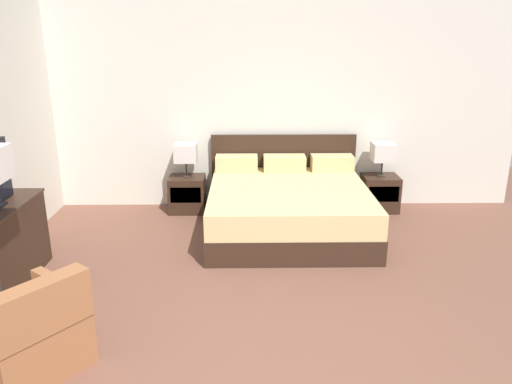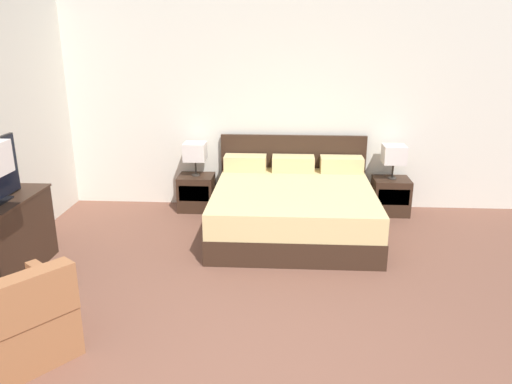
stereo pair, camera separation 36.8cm
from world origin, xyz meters
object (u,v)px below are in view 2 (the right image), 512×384
Objects in this scene: table_lamp_right at (394,155)px; nightstand_right at (390,196)px; bed at (293,207)px; dresser at (6,237)px; armchair_by_window at (18,325)px; nightstand_left at (197,192)px; table_lamp_left at (195,152)px.

nightstand_right is at bearing -90.00° from table_lamp_right.
bed is 3.13m from dresser.
armchair_by_window is at bearing -134.87° from table_lamp_right.
nightstand_right is 4.74m from armchair_by_window.
nightstand_left is 2.56m from dresser.
table_lamp_left is (0.00, 0.00, 0.57)m from nightstand_left.
nightstand_right is (2.61, 0.00, 0.00)m from nightstand_left.
table_lamp_right is (1.31, 0.72, 0.50)m from bed.
armchair_by_window is at bearing -127.63° from bed.
armchair_by_window is at bearing -102.25° from nightstand_left.
nightstand_left is at bearing 180.00° from nightstand_right.
nightstand_left is 1.07× the size of table_lamp_right.
armchair_by_window is at bearing -58.75° from dresser.
nightstand_right is at bearing 0.00° from nightstand_left.
nightstand_left is at bearing -179.97° from table_lamp_right.
bed is at bearing 25.26° from dresser.
armchair_by_window is (-0.73, -3.35, 0.04)m from nightstand_left.
table_lamp_right is at bearing 26.39° from dresser.
table_lamp_right reaches higher than dresser.
dresser is 1.21× the size of armchair_by_window.
bed reaches higher than nightstand_right.
table_lamp_left is at bearing 53.45° from dresser.
armchair_by_window is at bearing -134.89° from nightstand_right.
bed reaches higher than armchair_by_window.
table_lamp_right is at bearing 90.00° from nightstand_right.
table_lamp_left is 2.58m from dresser.
dresser is at bearing 121.25° from armchair_by_window.
nightstand_left is 2.67m from table_lamp_right.
nightstand_right is 0.57m from table_lamp_right.
nightstand_right is 0.50× the size of armchair_by_window.
table_lamp_left is 2.61m from table_lamp_right.
nightstand_right is at bearing 28.71° from bed.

